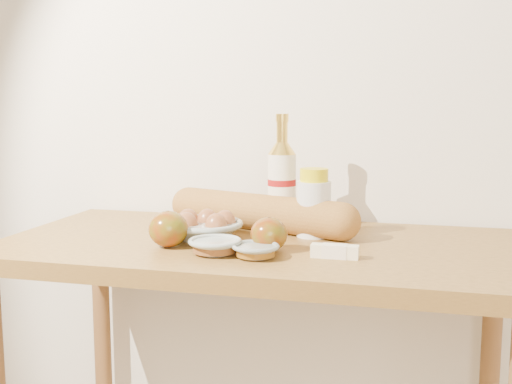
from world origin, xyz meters
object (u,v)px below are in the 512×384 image
bourbon_bottle (282,183)px  baguette (259,212)px  egg_bowl (204,227)px  table (259,292)px  cream_bottle (314,205)px

bourbon_bottle → baguette: size_ratio=0.53×
bourbon_bottle → baguette: (-0.05, -0.02, -0.07)m
bourbon_bottle → egg_bowl: size_ratio=1.45×
table → egg_bowl: 0.20m
bourbon_bottle → table: bearing=-106.0°
egg_bowl → baguette: size_ratio=0.37×
cream_bottle → baguette: 0.15m
table → bourbon_bottle: 0.28m
table → baguette: (-0.03, 0.12, 0.17)m
cream_bottle → table: bearing=-129.8°
baguette → egg_bowl: bearing=-109.1°
table → cream_bottle: 0.24m
egg_bowl → baguette: (0.10, 0.13, 0.02)m
egg_bowl → baguette: baguette is taller
egg_bowl → cream_bottle: bearing=20.4°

